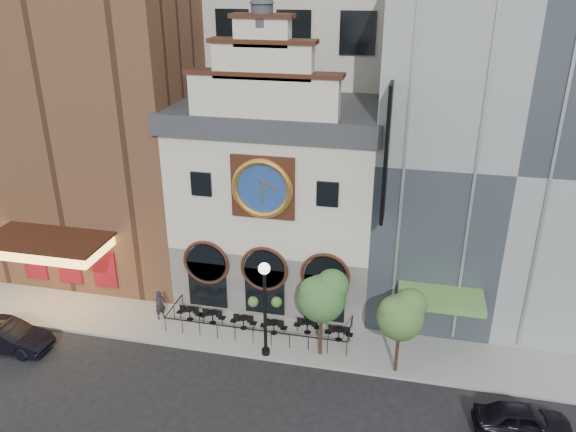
# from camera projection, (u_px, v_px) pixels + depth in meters

# --- Properties ---
(ground) EXTENTS (120.00, 120.00, 0.00)m
(ground) POSITION_uv_depth(u_px,v_px,m) (247.00, 358.00, 30.70)
(ground) COLOR black
(ground) RESTS_ON ground
(sidewalk) EXTENTS (44.00, 5.00, 0.15)m
(sidewalk) POSITION_uv_depth(u_px,v_px,m) (259.00, 331.00, 32.91)
(sidewalk) COLOR gray
(sidewalk) RESTS_ON ground
(clock_building) EXTENTS (12.60, 8.78, 18.65)m
(clock_building) POSITION_uv_depth(u_px,v_px,m) (280.00, 194.00, 35.04)
(clock_building) COLOR #605E5B
(clock_building) RESTS_ON ground
(theater_building) EXTENTS (14.00, 15.60, 25.00)m
(theater_building) POSITION_uv_depth(u_px,v_px,m) (96.00, 84.00, 37.19)
(theater_building) COLOR brown
(theater_building) RESTS_ON ground
(retail_building) EXTENTS (14.00, 14.40, 20.00)m
(retail_building) POSITION_uv_depth(u_px,v_px,m) (502.00, 144.00, 33.01)
(retail_building) COLOR gray
(retail_building) RESTS_ON ground
(cafe_railing) EXTENTS (10.60, 2.60, 0.90)m
(cafe_railing) POSITION_uv_depth(u_px,v_px,m) (259.00, 323.00, 32.70)
(cafe_railing) COLOR black
(cafe_railing) RESTS_ON sidewalk
(bistro_0) EXTENTS (1.58, 0.68, 0.90)m
(bistro_0) POSITION_uv_depth(u_px,v_px,m) (189.00, 313.00, 33.68)
(bistro_0) COLOR black
(bistro_0) RESTS_ON sidewalk
(bistro_1) EXTENTS (1.58, 0.68, 0.90)m
(bistro_1) POSITION_uv_depth(u_px,v_px,m) (212.00, 316.00, 33.33)
(bistro_1) COLOR black
(bistro_1) RESTS_ON sidewalk
(bistro_2) EXTENTS (1.58, 0.68, 0.90)m
(bistro_2) POSITION_uv_depth(u_px,v_px,m) (243.00, 322.00, 32.82)
(bistro_2) COLOR black
(bistro_2) RESTS_ON sidewalk
(bistro_3) EXTENTS (1.58, 0.68, 0.90)m
(bistro_3) POSITION_uv_depth(u_px,v_px,m) (274.00, 326.00, 32.38)
(bistro_3) COLOR black
(bistro_3) RESTS_ON sidewalk
(bistro_4) EXTENTS (1.58, 0.68, 0.90)m
(bistro_4) POSITION_uv_depth(u_px,v_px,m) (308.00, 326.00, 32.45)
(bistro_4) COLOR black
(bistro_4) RESTS_ON sidewalk
(bistro_5) EXTENTS (1.58, 0.68, 0.90)m
(bistro_5) POSITION_uv_depth(u_px,v_px,m) (339.00, 333.00, 31.79)
(bistro_5) COLOR black
(bistro_5) RESTS_ON sidewalk
(car_right) EXTENTS (4.49, 2.24, 1.47)m
(car_right) POSITION_uv_depth(u_px,v_px,m) (523.00, 420.00, 25.46)
(car_right) COLOR black
(car_right) RESTS_ON ground
(car_left) EXTENTS (5.00, 1.83, 1.64)m
(car_left) POSITION_uv_depth(u_px,v_px,m) (7.00, 336.00, 31.19)
(car_left) COLOR black
(car_left) RESTS_ON ground
(pedestrian) EXTENTS (0.76, 0.80, 1.83)m
(pedestrian) POSITION_uv_depth(u_px,v_px,m) (160.00, 305.00, 33.66)
(pedestrian) COLOR black
(pedestrian) RESTS_ON sidewalk
(lamppost) EXTENTS (1.78, 0.81, 5.64)m
(lamppost) POSITION_uv_depth(u_px,v_px,m) (265.00, 299.00, 29.42)
(lamppost) COLOR black
(lamppost) RESTS_ON sidewalk
(tree_left) EXTENTS (2.64, 2.54, 5.09)m
(tree_left) POSITION_uv_depth(u_px,v_px,m) (323.00, 295.00, 29.37)
(tree_left) COLOR #382619
(tree_left) RESTS_ON sidewalk
(tree_right) EXTENTS (2.47, 2.38, 4.76)m
(tree_right) POSITION_uv_depth(u_px,v_px,m) (401.00, 314.00, 28.17)
(tree_right) COLOR #382619
(tree_right) RESTS_ON sidewalk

